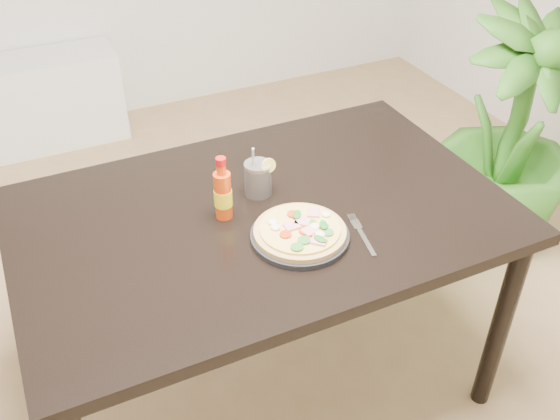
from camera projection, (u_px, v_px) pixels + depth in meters
name	position (u px, v px, depth m)	size (l,w,h in m)	color
floor	(290.00, 366.00, 2.28)	(4.50, 4.50, 0.00)	#9E7A51
dining_table	(263.00, 233.00, 1.84)	(1.40, 0.90, 0.75)	black
plate	(300.00, 236.00, 1.68)	(0.27, 0.27, 0.02)	black
pizza	(301.00, 230.00, 1.67)	(0.25, 0.25, 0.03)	tan
hot_sauce_bottle	(223.00, 194.00, 1.72)	(0.06, 0.06, 0.19)	#D7410C
cola_cup	(258.00, 179.00, 1.83)	(0.09, 0.08, 0.17)	black
fork	(361.00, 233.00, 1.70)	(0.05, 0.19, 0.00)	silver
houseplant	(511.00, 136.00, 2.59)	(0.59, 0.59, 1.05)	#316F1D
plant_pot	(491.00, 216.00, 2.84)	(0.28, 0.28, 0.22)	brown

